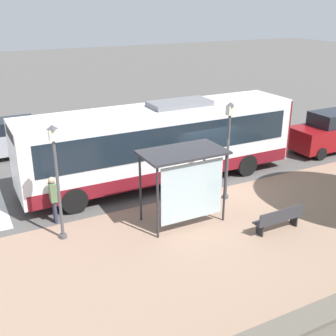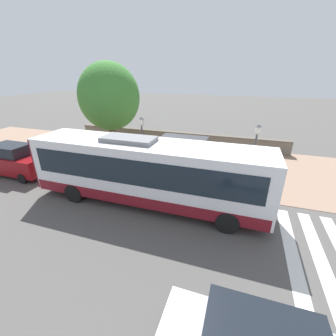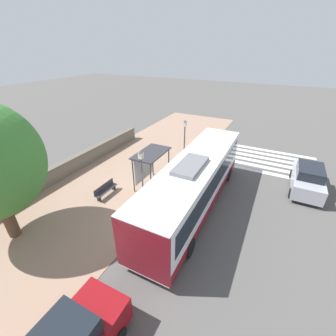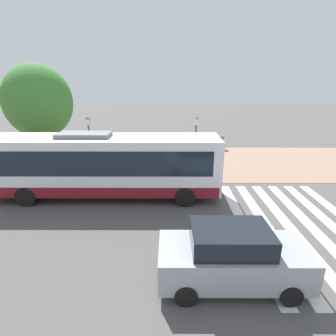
{
  "view_description": "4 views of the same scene",
  "coord_description": "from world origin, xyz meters",
  "px_view_note": "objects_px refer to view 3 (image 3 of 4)",
  "views": [
    {
      "loc": [
        -13.45,
        9.22,
        7.38
      ],
      "look_at": [
        -0.19,
        2.38,
        1.47
      ],
      "focal_mm": 45.0,
      "sensor_mm": 36.0,
      "label": 1
    },
    {
      "loc": [
        11.37,
        5.95,
        6.4
      ],
      "look_at": [
        -0.78,
        1.87,
        0.91
      ],
      "focal_mm": 24.0,
      "sensor_mm": 36.0,
      "label": 2
    },
    {
      "loc": [
        5.65,
        -9.42,
        9.09
      ],
      "look_at": [
        -0.12,
        2.01,
        2.11
      ],
      "focal_mm": 24.0,
      "sensor_mm": 36.0,
      "label": 3
    },
    {
      "loc": [
        15.0,
        5.05,
        5.97
      ],
      "look_at": [
        0.03,
        5.0,
        1.0
      ],
      "focal_mm": 28.0,
      "sensor_mm": 36.0,
      "label": 4
    }
  ],
  "objects_px": {
    "bus": "(195,182)",
    "bench": "(106,190)",
    "street_lamp_far": "(184,139)",
    "bus_shelter": "(149,158)",
    "street_lamp_near": "(142,175)",
    "parked_car_far_lane": "(308,179)",
    "pedestrian": "(197,156)"
  },
  "relations": [
    {
      "from": "bus",
      "to": "street_lamp_far",
      "type": "xyz_separation_m",
      "value": [
        -2.86,
        5.1,
        0.53
      ]
    },
    {
      "from": "parked_car_far_lane",
      "to": "street_lamp_far",
      "type": "bearing_deg",
      "value": -178.51
    },
    {
      "from": "pedestrian",
      "to": "parked_car_far_lane",
      "type": "distance_m",
      "value": 8.08
    },
    {
      "from": "street_lamp_near",
      "to": "street_lamp_far",
      "type": "distance_m",
      "value": 6.58
    },
    {
      "from": "pedestrian",
      "to": "bus",
      "type": "bearing_deg",
      "value": -72.06
    },
    {
      "from": "pedestrian",
      "to": "bus_shelter",
      "type": "bearing_deg",
      "value": -117.34
    },
    {
      "from": "bench",
      "to": "street_lamp_far",
      "type": "xyz_separation_m",
      "value": [
        2.92,
        6.71,
        1.86
      ]
    },
    {
      "from": "bench",
      "to": "street_lamp_far",
      "type": "bearing_deg",
      "value": 66.49
    },
    {
      "from": "bench",
      "to": "bus",
      "type": "bearing_deg",
      "value": 15.57
    },
    {
      "from": "bench",
      "to": "street_lamp_near",
      "type": "bearing_deg",
      "value": 2.47
    },
    {
      "from": "bus",
      "to": "parked_car_far_lane",
      "type": "bearing_deg",
      "value": 39.64
    },
    {
      "from": "bus_shelter",
      "to": "pedestrian",
      "type": "distance_m",
      "value": 4.75
    },
    {
      "from": "bus_shelter",
      "to": "pedestrian",
      "type": "bearing_deg",
      "value": 62.66
    },
    {
      "from": "street_lamp_far",
      "to": "bus_shelter",
      "type": "bearing_deg",
      "value": -102.16
    },
    {
      "from": "bus_shelter",
      "to": "parked_car_far_lane",
      "type": "height_order",
      "value": "bus_shelter"
    },
    {
      "from": "street_lamp_near",
      "to": "bus_shelter",
      "type": "bearing_deg",
      "value": 111.51
    },
    {
      "from": "street_lamp_far",
      "to": "street_lamp_near",
      "type": "bearing_deg",
      "value": -89.39
    },
    {
      "from": "bench",
      "to": "street_lamp_near",
      "type": "xyz_separation_m",
      "value": [
        2.99,
        0.13,
        1.87
      ]
    },
    {
      "from": "street_lamp_near",
      "to": "parked_car_far_lane",
      "type": "relative_size",
      "value": 0.88
    },
    {
      "from": "bench",
      "to": "parked_car_far_lane",
      "type": "height_order",
      "value": "parked_car_far_lane"
    },
    {
      "from": "street_lamp_far",
      "to": "pedestrian",
      "type": "bearing_deg",
      "value": -1.98
    },
    {
      "from": "pedestrian",
      "to": "parked_car_far_lane",
      "type": "height_order",
      "value": "parked_car_far_lane"
    },
    {
      "from": "bench",
      "to": "parked_car_far_lane",
      "type": "distance_m",
      "value": 14.07
    },
    {
      "from": "street_lamp_near",
      "to": "street_lamp_far",
      "type": "bearing_deg",
      "value": 90.61
    },
    {
      "from": "bus",
      "to": "street_lamp_near",
      "type": "distance_m",
      "value": 3.21
    },
    {
      "from": "street_lamp_near",
      "to": "pedestrian",
      "type": "bearing_deg",
      "value": 79.97
    },
    {
      "from": "bus",
      "to": "bench",
      "type": "distance_m",
      "value": 6.14
    },
    {
      "from": "bus_shelter",
      "to": "street_lamp_near",
      "type": "relative_size",
      "value": 0.74
    },
    {
      "from": "pedestrian",
      "to": "bench",
      "type": "xyz_separation_m",
      "value": [
        -4.14,
        -6.66,
        -0.56
      ]
    },
    {
      "from": "bus",
      "to": "street_lamp_near",
      "type": "xyz_separation_m",
      "value": [
        -2.79,
        -1.48,
        0.54
      ]
    },
    {
      "from": "street_lamp_far",
      "to": "parked_car_far_lane",
      "type": "bearing_deg",
      "value": 1.49
    },
    {
      "from": "bench",
      "to": "parked_car_far_lane",
      "type": "xyz_separation_m",
      "value": [
        12.22,
        6.95,
        0.45
      ]
    }
  ]
}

